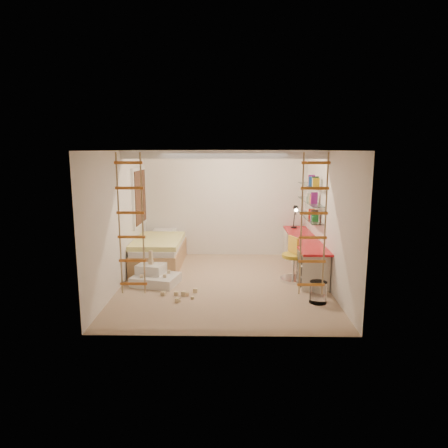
{
  "coord_description": "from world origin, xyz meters",
  "views": [
    {
      "loc": [
        0.12,
        -7.54,
        2.62
      ],
      "look_at": [
        0.0,
        0.3,
        1.15
      ],
      "focal_mm": 32.0,
      "sensor_mm": 36.0,
      "label": 1
    }
  ],
  "objects_px": {
    "desk": "(304,253)",
    "bed": "(160,252)",
    "swivel_chair": "(293,265)",
    "play_platform": "(155,276)"
  },
  "relations": [
    {
      "from": "desk",
      "to": "bed",
      "type": "relative_size",
      "value": 1.4
    },
    {
      "from": "desk",
      "to": "bed",
      "type": "bearing_deg",
      "value": 173.51
    },
    {
      "from": "bed",
      "to": "swivel_chair",
      "type": "xyz_separation_m",
      "value": [
        2.88,
        -0.99,
        0.0
      ]
    },
    {
      "from": "desk",
      "to": "play_platform",
      "type": "relative_size",
      "value": 2.87
    },
    {
      "from": "swivel_chair",
      "to": "play_platform",
      "type": "height_order",
      "value": "swivel_chair"
    },
    {
      "from": "bed",
      "to": "swivel_chair",
      "type": "height_order",
      "value": "swivel_chair"
    },
    {
      "from": "swivel_chair",
      "to": "play_platform",
      "type": "xyz_separation_m",
      "value": [
        -2.77,
        -0.24,
        -0.18
      ]
    },
    {
      "from": "bed",
      "to": "play_platform",
      "type": "height_order",
      "value": "bed"
    },
    {
      "from": "desk",
      "to": "play_platform",
      "type": "bearing_deg",
      "value": -164.25
    },
    {
      "from": "bed",
      "to": "desk",
      "type": "bearing_deg",
      "value": -6.49
    }
  ]
}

